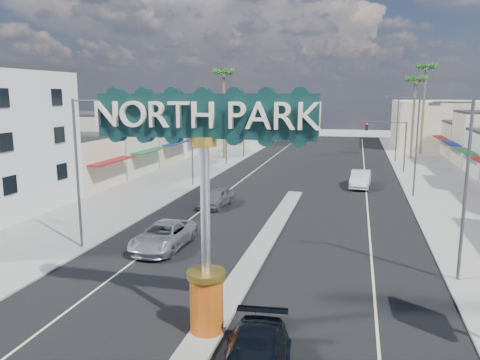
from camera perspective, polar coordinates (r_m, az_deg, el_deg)
The scene contains 23 objects.
ground at distance 45.41m, azimuth 6.94°, elevation -1.36°, with size 160.00×160.00×0.00m, color gray.
road at distance 45.41m, azimuth 6.94°, elevation -1.36°, with size 20.00×120.00×0.01m, color black.
median_island at distance 30.08m, azimuth 3.10°, elevation -7.35°, with size 1.30×30.00×0.16m, color gray.
sidewalk_left at distance 49.06m, azimuth -9.50°, elevation -0.47°, with size 8.00×120.00×0.12m, color gray.
sidewalk_right at distance 45.91m, azimuth 24.56°, elevation -2.05°, with size 8.00×120.00×0.12m, color gray.
storefront_row_left at distance 64.54m, azimuth -13.17°, elevation 4.66°, with size 12.00×42.00×6.00m, color beige.
backdrop_far_left at distance 93.38m, azimuth -3.08°, elevation 7.28°, with size 20.00×20.00×8.00m, color #B7B29E.
backdrop_far_right at distance 90.82m, azimuth 24.70°, elevation 6.24°, with size 20.00×20.00×8.00m, color beige.
gateway_sign at distance 17.31m, azimuth -4.30°, elevation -0.78°, with size 8.20×1.50×9.15m.
traffic_signal_left at distance 60.12m, azimuth -0.04°, elevation 5.74°, with size 5.09×0.45×6.00m.
traffic_signal_right at distance 58.46m, azimuth 17.78°, elevation 5.11°, with size 5.09×0.45×6.00m.
streetlight_l_near at distance 29.14m, azimuth -18.99°, elevation 1.59°, with size 2.03×0.22×9.00m.
streetlight_l_mid at distance 47.06m, azimuth -5.68°, elevation 5.32°, with size 2.03×0.22×9.00m.
streetlight_l_far at distance 68.12m, azimuth 0.58°, elevation 6.98°, with size 2.03×0.22×9.00m.
streetlight_r_near at distance 25.02m, azimuth 25.49°, elevation -0.27°, with size 2.03×0.22×9.00m.
streetlight_r_mid at distance 44.62m, azimuth 20.54°, elevation 4.42°, with size 2.03×0.22×9.00m.
streetlight_r_far at distance 66.45m, azimuth 18.48°, elevation 6.35°, with size 2.03×0.22×9.00m.
palm_left_far at distance 66.73m, azimuth -2.01°, elevation 12.42°, with size 2.60×2.60×13.10m.
palm_right_mid at distance 70.55m, azimuth 20.62°, elevation 10.94°, with size 2.60×2.60×12.10m.
palm_right_far at distance 76.79m, azimuth 21.72°, elevation 12.12°, with size 2.60×2.60×14.10m.
suv_left at distance 28.94m, azimuth -9.28°, elevation -6.73°, with size 2.62×5.69×1.58m, color #BBBCC1.
car_parked_left at distance 38.86m, azimuth -2.91°, elevation -2.15°, with size 1.84×4.57×1.56m, color slate.
car_parked_right at distance 48.27m, azimuth 14.47°, elevation 0.12°, with size 1.82×5.21×1.72m, color silver.
Camera 1 is at (5.35, -14.12, 9.32)m, focal length 35.00 mm.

